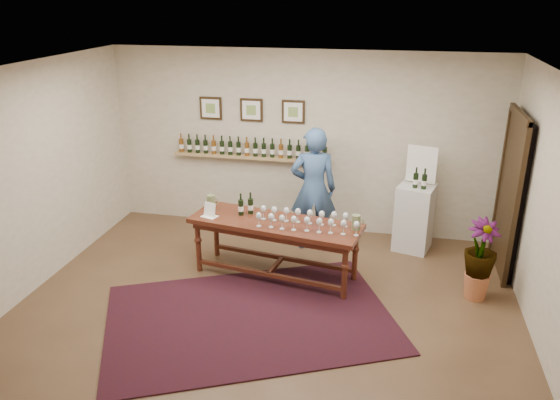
% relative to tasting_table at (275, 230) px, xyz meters
% --- Properties ---
extents(ground, '(6.00, 6.00, 0.00)m').
position_rel_tasting_table_xyz_m(ground, '(0.07, -0.82, -0.67)').
color(ground, '#4D3622').
rests_on(ground, ground).
extents(room_shell, '(6.00, 6.00, 6.00)m').
position_rel_tasting_table_xyz_m(room_shell, '(2.18, 1.04, 0.45)').
color(room_shell, beige).
rests_on(room_shell, ground).
extents(rug, '(3.87, 3.34, 0.02)m').
position_rel_tasting_table_xyz_m(rug, '(-0.07, -1.07, -0.66)').
color(rug, '#46120C').
rests_on(rug, ground).
extents(tasting_table, '(2.32, 1.08, 0.79)m').
position_rel_tasting_table_xyz_m(tasting_table, '(0.00, 0.00, 0.00)').
color(tasting_table, '#471A11').
rests_on(tasting_table, ground).
extents(table_glasses, '(1.44, 0.36, 0.20)m').
position_rel_tasting_table_xyz_m(table_glasses, '(0.37, -0.10, 0.22)').
color(table_glasses, silver).
rests_on(table_glasses, tasting_table).
extents(table_bottles, '(0.27, 0.16, 0.28)m').
position_rel_tasting_table_xyz_m(table_bottles, '(-0.43, 0.15, 0.26)').
color(table_bottles, black).
rests_on(table_bottles, tasting_table).
extents(pitcher_left, '(0.16, 0.16, 0.21)m').
position_rel_tasting_table_xyz_m(pitcher_left, '(-0.94, 0.22, 0.22)').
color(pitcher_left, '#647046').
rests_on(pitcher_left, tasting_table).
extents(pitcher_right, '(0.15, 0.15, 0.19)m').
position_rel_tasting_table_xyz_m(pitcher_right, '(1.04, -0.05, 0.22)').
color(pitcher_right, '#647046').
rests_on(pitcher_right, tasting_table).
extents(menu_card, '(0.24, 0.20, 0.18)m').
position_rel_tasting_table_xyz_m(menu_card, '(-0.88, -0.01, 0.21)').
color(menu_card, white).
rests_on(menu_card, tasting_table).
extents(display_pedestal, '(0.60, 0.60, 0.98)m').
position_rel_tasting_table_xyz_m(display_pedestal, '(1.80, 1.24, -0.18)').
color(display_pedestal, silver).
rests_on(display_pedestal, ground).
extents(pedestal_bottles, '(0.32, 0.16, 0.31)m').
position_rel_tasting_table_xyz_m(pedestal_bottles, '(1.83, 1.14, 0.46)').
color(pedestal_bottles, black).
rests_on(pedestal_bottles, display_pedestal).
extents(info_sign, '(0.42, 0.13, 0.59)m').
position_rel_tasting_table_xyz_m(info_sign, '(1.84, 1.34, 0.60)').
color(info_sign, white).
rests_on(info_sign, display_pedestal).
extents(potted_plant, '(0.61, 0.61, 0.90)m').
position_rel_tasting_table_xyz_m(potted_plant, '(2.55, -0.04, -0.15)').
color(potted_plant, '#B1613B').
rests_on(potted_plant, ground).
extents(person, '(0.74, 0.55, 1.82)m').
position_rel_tasting_table_xyz_m(person, '(0.35, 0.98, 0.24)').
color(person, '#395988').
rests_on(person, ground).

